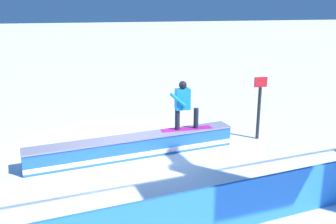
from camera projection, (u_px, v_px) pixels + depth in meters
name	position (u px, v px, depth m)	size (l,w,h in m)	color
ground_plane	(134.00, 156.00, 10.67)	(120.00, 120.00, 0.00)	white
grind_box	(134.00, 147.00, 10.60)	(5.72, 1.66, 0.58)	blue
snowboarder	(184.00, 104.00, 10.86)	(1.46, 0.45, 1.39)	#BE1D96
safety_fence	(162.00, 223.00, 6.65)	(10.21, 0.06, 0.97)	#2A79E8
trail_marker	(259.00, 106.00, 11.74)	(0.40, 0.10, 1.92)	#262628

